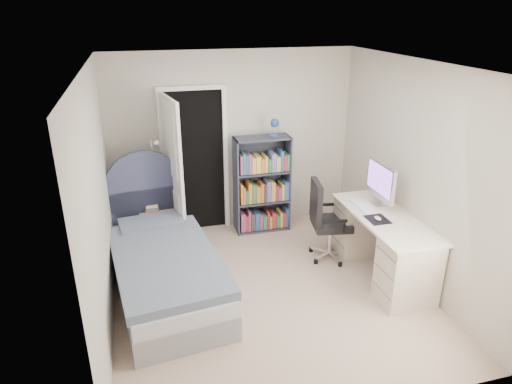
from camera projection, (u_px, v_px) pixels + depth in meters
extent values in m
cube|color=tan|center=(269.00, 292.00, 5.23)|extent=(3.40, 3.60, 0.05)
cube|color=white|center=(271.00, 62.00, 4.26)|extent=(3.40, 3.60, 0.05)
cube|color=beige|center=(233.00, 142.00, 6.37)|extent=(3.40, 0.05, 2.50)
cube|color=beige|center=(346.00, 285.00, 3.11)|extent=(3.40, 0.05, 2.50)
cube|color=beige|center=(96.00, 206.00, 4.33)|extent=(0.05, 3.60, 2.50)
cube|color=beige|center=(416.00, 174.00, 5.15)|extent=(0.05, 3.60, 2.50)
cube|color=black|center=(195.00, 163.00, 6.31)|extent=(0.80, 0.01, 2.00)
cube|color=white|center=(164.00, 166.00, 6.19)|extent=(0.06, 0.06, 2.00)
cube|color=white|center=(226.00, 161.00, 6.39)|extent=(0.06, 0.06, 2.00)
cube|color=white|center=(191.00, 88.00, 5.90)|extent=(0.92, 0.06, 0.06)
cube|color=white|center=(174.00, 175.00, 5.86)|extent=(0.18, 0.79, 2.00)
cube|color=gray|center=(167.00, 282.00, 5.11)|extent=(1.27, 2.25, 0.28)
cube|color=silver|center=(165.00, 266.00, 5.03)|extent=(1.24, 2.20, 0.17)
cube|color=slate|center=(166.00, 261.00, 4.89)|extent=(1.27, 1.93, 0.11)
cube|color=slate|center=(152.00, 225.00, 5.63)|extent=(0.81, 0.52, 0.13)
cube|color=#3E4260|center=(148.00, 219.00, 5.96)|extent=(1.02, 0.19, 0.86)
cylinder|color=#3E4260|center=(145.00, 189.00, 5.79)|extent=(1.02, 0.19, 1.02)
cylinder|color=tan|center=(144.00, 235.00, 5.88)|extent=(0.04, 0.04, 0.54)
cylinder|color=tan|center=(143.00, 223.00, 6.22)|extent=(0.04, 0.04, 0.54)
cylinder|color=tan|center=(173.00, 232.00, 5.97)|extent=(0.04, 0.04, 0.54)
cylinder|color=tan|center=(171.00, 220.00, 6.30)|extent=(0.04, 0.04, 0.54)
cube|color=tan|center=(156.00, 210.00, 6.00)|extent=(0.43, 0.43, 0.03)
cube|color=tan|center=(158.00, 233.00, 6.12)|extent=(0.39, 0.39, 0.02)
cube|color=#B24C33|center=(152.00, 208.00, 5.97)|extent=(0.17, 0.24, 0.03)
cube|color=#3F598C|center=(152.00, 206.00, 5.96)|extent=(0.16, 0.23, 0.03)
cube|color=#D8CC7F|center=(151.00, 204.00, 5.95)|extent=(0.15, 0.22, 0.03)
cylinder|color=silver|center=(160.00, 244.00, 6.20)|extent=(0.21, 0.21, 0.02)
cylinder|color=silver|center=(156.00, 194.00, 5.93)|extent=(0.02, 0.02, 1.46)
sphere|color=silver|center=(157.00, 143.00, 5.64)|extent=(0.08, 0.08, 0.08)
cube|color=#363C4A|center=(236.00, 187.00, 6.32)|extent=(0.02, 0.33, 1.37)
cube|color=#363C4A|center=(287.00, 182.00, 6.50)|extent=(0.02, 0.33, 1.37)
cube|color=#363C4A|center=(262.00, 138.00, 6.16)|extent=(0.77, 0.33, 0.02)
cube|color=#363C4A|center=(262.00, 227.00, 6.67)|extent=(0.77, 0.33, 0.02)
cube|color=#363C4A|center=(259.00, 181.00, 6.55)|extent=(0.77, 0.01, 1.37)
cube|color=#363C4A|center=(262.00, 201.00, 6.50)|extent=(0.73, 0.31, 0.02)
cube|color=#363C4A|center=(262.00, 172.00, 6.34)|extent=(0.73, 0.31, 0.02)
cylinder|color=#224297|center=(274.00, 136.00, 6.19)|extent=(0.13, 0.13, 0.02)
cylinder|color=silver|center=(274.00, 129.00, 6.15)|extent=(0.02, 0.02, 0.18)
sphere|color=#224297|center=(275.00, 123.00, 6.09)|extent=(0.12, 0.12, 0.12)
cube|color=#994C7F|center=(242.00, 221.00, 6.52)|extent=(0.06, 0.23, 0.27)
cube|color=#B23333|center=(246.00, 221.00, 6.54)|extent=(0.04, 0.23, 0.23)
cube|color=#994C7F|center=(248.00, 219.00, 6.53)|extent=(0.03, 0.23, 0.30)
cube|color=#3F3F3F|center=(252.00, 220.00, 6.55)|extent=(0.06, 0.23, 0.26)
cube|color=#335999|center=(256.00, 219.00, 6.57)|extent=(0.06, 0.23, 0.26)
cube|color=#994C7F|center=(260.00, 220.00, 6.59)|extent=(0.05, 0.23, 0.23)
cube|color=#337F4C|center=(263.00, 220.00, 6.61)|extent=(0.06, 0.23, 0.21)
cube|color=#B23333|center=(267.00, 218.00, 6.61)|extent=(0.03, 0.23, 0.26)
cube|color=#D8BF4C|center=(269.00, 220.00, 6.63)|extent=(0.03, 0.23, 0.18)
cube|color=#B23333|center=(272.00, 218.00, 6.63)|extent=(0.06, 0.23, 0.23)
cube|color=#337F4C|center=(276.00, 219.00, 6.66)|extent=(0.05, 0.23, 0.18)
cube|color=#D8BF4C|center=(279.00, 218.00, 6.66)|extent=(0.03, 0.23, 0.23)
cube|color=#B23333|center=(282.00, 218.00, 6.67)|extent=(0.04, 0.23, 0.21)
cube|color=#335999|center=(285.00, 215.00, 6.67)|extent=(0.05, 0.23, 0.28)
cube|color=orange|center=(240.00, 193.00, 6.35)|extent=(0.03, 0.23, 0.29)
cube|color=orange|center=(243.00, 194.00, 6.37)|extent=(0.03, 0.23, 0.24)
cube|color=#337F4C|center=(245.00, 195.00, 6.38)|extent=(0.04, 0.23, 0.19)
cube|color=orange|center=(249.00, 192.00, 6.38)|extent=(0.05, 0.23, 0.29)
cube|color=#337F4C|center=(253.00, 192.00, 6.39)|extent=(0.05, 0.23, 0.27)
cube|color=orange|center=(257.00, 193.00, 6.42)|extent=(0.06, 0.23, 0.23)
cube|color=orange|center=(261.00, 191.00, 6.42)|extent=(0.04, 0.23, 0.27)
cube|color=#3F3F3F|center=(264.00, 191.00, 6.43)|extent=(0.03, 0.23, 0.26)
cube|color=#7F72B2|center=(267.00, 190.00, 6.44)|extent=(0.06, 0.23, 0.29)
cube|color=#D8BF4C|center=(271.00, 190.00, 6.46)|extent=(0.06, 0.23, 0.28)
cube|color=#B23333|center=(275.00, 191.00, 6.48)|extent=(0.03, 0.23, 0.22)
cube|color=#994C7F|center=(278.00, 192.00, 6.50)|extent=(0.04, 0.23, 0.19)
cube|color=#D8BF4C|center=(281.00, 190.00, 6.50)|extent=(0.04, 0.23, 0.23)
cube|color=#335999|center=(285.00, 189.00, 6.51)|extent=(0.06, 0.23, 0.26)
cube|color=#994C7F|center=(240.00, 164.00, 6.19)|extent=(0.04, 0.23, 0.26)
cube|color=#337F4C|center=(243.00, 162.00, 6.19)|extent=(0.03, 0.23, 0.29)
cube|color=#335999|center=(246.00, 163.00, 6.21)|extent=(0.04, 0.23, 0.27)
cube|color=#994C7F|center=(249.00, 163.00, 6.21)|extent=(0.04, 0.23, 0.27)
cube|color=#D8BF4C|center=(252.00, 164.00, 6.24)|extent=(0.05, 0.23, 0.22)
cube|color=#D8BF4C|center=(257.00, 163.00, 6.25)|extent=(0.06, 0.23, 0.24)
cube|color=orange|center=(261.00, 164.00, 6.27)|extent=(0.05, 0.23, 0.20)
cube|color=#D8BF4C|center=(264.00, 163.00, 6.28)|extent=(0.03, 0.23, 0.23)
cube|color=#337F4C|center=(268.00, 164.00, 6.30)|extent=(0.05, 0.23, 0.18)
cube|color=#7F72B2|center=(272.00, 161.00, 6.30)|extent=(0.06, 0.23, 0.26)
cube|color=#D8BF4C|center=(276.00, 162.00, 6.32)|extent=(0.06, 0.23, 0.21)
cube|color=#335999|center=(280.00, 159.00, 6.32)|extent=(0.04, 0.23, 0.29)
cube|color=#B23333|center=(283.00, 161.00, 6.34)|extent=(0.04, 0.23, 0.23)
cube|color=#337F4C|center=(287.00, 161.00, 6.35)|extent=(0.06, 0.23, 0.23)
cube|color=beige|center=(385.00, 218.00, 5.24)|extent=(0.63, 1.59, 0.03)
cube|color=beige|center=(408.00, 272.00, 4.89)|extent=(0.58, 0.42, 0.74)
cube|color=beige|center=(360.00, 227.00, 5.89)|extent=(0.58, 0.42, 0.74)
cube|color=silver|center=(380.00, 204.00, 5.54)|extent=(0.17, 0.17, 0.01)
cube|color=silver|center=(383.00, 195.00, 5.50)|extent=(0.03, 0.06, 0.23)
cube|color=silver|center=(381.00, 180.00, 5.42)|extent=(0.05, 0.59, 0.42)
cube|color=#9256D2|center=(379.00, 179.00, 5.40)|extent=(0.00, 0.53, 0.34)
cube|color=white|center=(362.00, 206.00, 5.49)|extent=(0.14, 0.42, 0.02)
cube|color=black|center=(378.00, 219.00, 5.16)|extent=(0.23, 0.27, 0.00)
ellipsoid|color=white|center=(378.00, 218.00, 5.15)|extent=(0.06, 0.11, 0.03)
cube|color=silver|center=(339.00, 252.00, 5.90)|extent=(0.27, 0.08, 0.02)
cylinder|color=black|center=(348.00, 254.00, 5.93)|extent=(0.06, 0.06, 0.06)
cube|color=silver|center=(330.00, 248.00, 6.01)|extent=(0.16, 0.25, 0.02)
cylinder|color=black|center=(330.00, 245.00, 6.13)|extent=(0.06, 0.06, 0.06)
cube|color=silver|center=(320.00, 250.00, 5.95)|extent=(0.21, 0.22, 0.02)
cylinder|color=black|center=(311.00, 250.00, 6.02)|extent=(0.06, 0.06, 0.06)
cube|color=silver|center=(323.00, 256.00, 5.81)|extent=(0.26, 0.15, 0.02)
cylinder|color=black|center=(316.00, 261.00, 5.74)|extent=(0.06, 0.06, 0.06)
cube|color=silver|center=(335.00, 257.00, 5.78)|extent=(0.08, 0.27, 0.02)
cylinder|color=black|center=(340.00, 264.00, 5.68)|extent=(0.06, 0.06, 0.06)
cylinder|color=silver|center=(330.00, 239.00, 5.82)|extent=(0.05, 0.05, 0.40)
cube|color=black|center=(331.00, 223.00, 5.73)|extent=(0.53, 0.53, 0.09)
cube|color=black|center=(316.00, 202.00, 5.60)|extent=(0.13, 0.42, 0.52)
cube|color=black|center=(336.00, 221.00, 5.44)|extent=(0.29, 0.08, 0.03)
cube|color=black|center=(326.00, 205.00, 5.90)|extent=(0.29, 0.08, 0.03)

